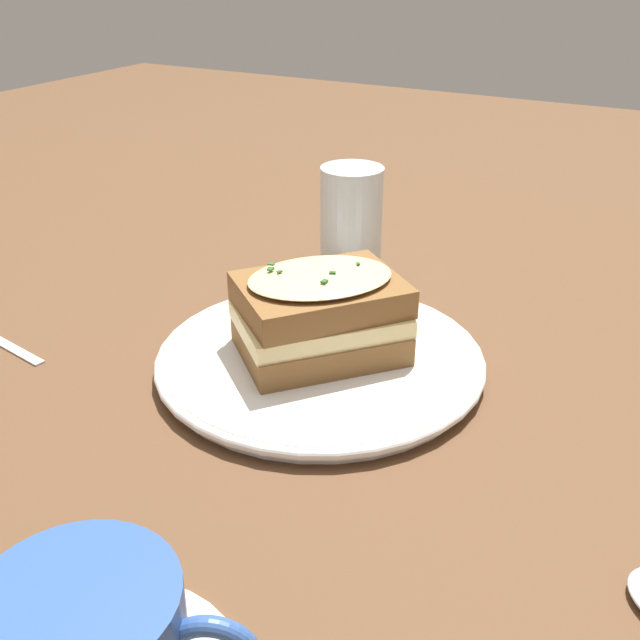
% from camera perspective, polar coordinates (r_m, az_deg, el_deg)
% --- Properties ---
extents(ground_plane, '(2.40, 2.40, 0.00)m').
position_cam_1_polar(ground_plane, '(0.61, -1.21, -3.98)').
color(ground_plane, brown).
extents(dinner_plate, '(0.27, 0.27, 0.01)m').
position_cam_1_polar(dinner_plate, '(0.61, 0.00, -2.97)').
color(dinner_plate, white).
rests_on(dinner_plate, ground_plane).
extents(sandwich, '(0.15, 0.16, 0.07)m').
position_cam_1_polar(sandwich, '(0.59, 0.01, 0.46)').
color(sandwich, brown).
rests_on(sandwich, dinner_plate).
extents(water_glass, '(0.06, 0.06, 0.11)m').
position_cam_1_polar(water_glass, '(0.77, 2.40, 7.63)').
color(water_glass, silver).
rests_on(water_glass, ground_plane).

